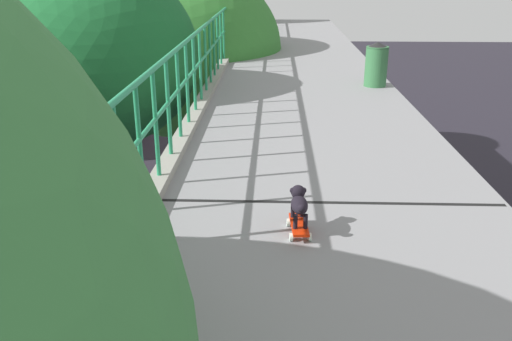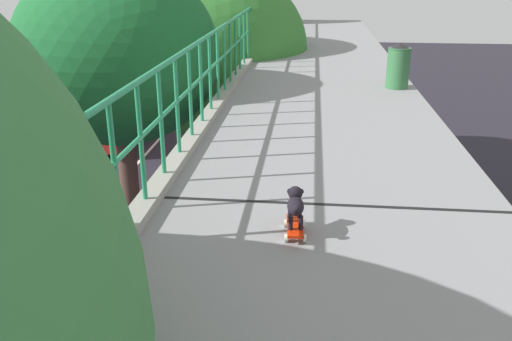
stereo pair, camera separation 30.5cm
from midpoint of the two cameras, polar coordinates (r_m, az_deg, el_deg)
name	(u,v)px [view 2 (the right image)]	position (r m, az deg, el deg)	size (l,w,h in m)	color
green_railing	(64,280)	(3.48, -17.39, -11.12)	(0.20, 37.87, 1.19)	gray
car_silver_fifth	(131,220)	(17.24, -12.70, -5.21)	(1.92, 4.10, 1.39)	#B8B0B4
city_bus	(134,94)	(29.40, -12.60, 7.92)	(2.52, 11.09, 3.01)	#AE1F1D
roadside_tree_mid	(118,57)	(10.01, -13.64, 11.63)	(3.62, 3.62, 8.30)	#4E342D
roadside_tree_far	(205,50)	(14.90, -4.87, 12.63)	(5.53, 5.53, 8.34)	#4D3820
toy_skateboard	(295,227)	(4.44, 6.15, -6.04)	(0.20, 0.41, 0.09)	red
small_dog	(296,203)	(4.39, 6.23, -3.54)	(0.16, 0.38, 0.28)	black
litter_bin	(398,65)	(10.07, 15.81, 10.73)	(0.41, 0.41, 0.79)	#336D3E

